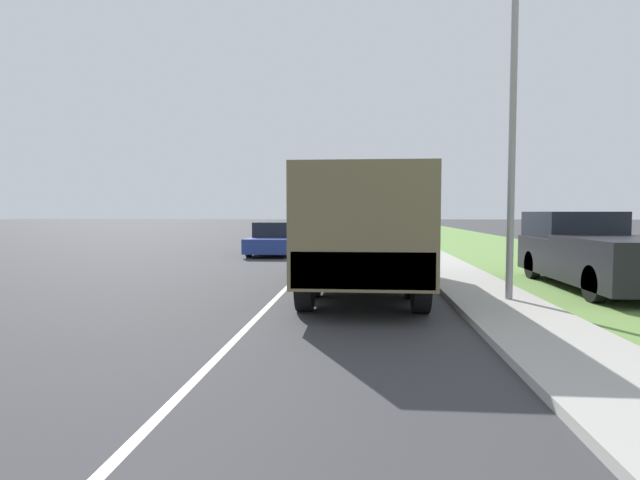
% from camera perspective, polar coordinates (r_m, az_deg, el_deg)
% --- Properties ---
extents(ground_plane, '(180.00, 180.00, 0.00)m').
position_cam_1_polar(ground_plane, '(39.59, 2.16, 0.53)').
color(ground_plane, '#38383A').
extents(lane_centre_stripe, '(0.12, 120.00, 0.00)m').
position_cam_1_polar(lane_centre_stripe, '(39.59, 2.16, 0.53)').
color(lane_centre_stripe, silver).
rests_on(lane_centre_stripe, ground).
extents(sidewalk_right, '(1.80, 120.00, 0.12)m').
position_cam_1_polar(sidewalk_right, '(39.64, 8.67, 0.59)').
color(sidewalk_right, '#ADAAA3').
rests_on(sidewalk_right, ground).
extents(grass_strip_right, '(7.00, 120.00, 0.02)m').
position_cam_1_polar(grass_strip_right, '(40.18, 14.94, 0.48)').
color(grass_strip_right, '#6B9347').
rests_on(grass_strip_right, ground).
extents(military_truck, '(2.43, 7.24, 2.68)m').
position_cam_1_polar(military_truck, '(11.48, 4.87, 1.74)').
color(military_truck, '#606647').
rests_on(military_truck, ground).
extents(car_nearest_ahead, '(1.82, 4.78, 1.41)m').
position_cam_1_polar(car_nearest_ahead, '(21.96, -5.17, 0.05)').
color(car_nearest_ahead, navy).
rests_on(car_nearest_ahead, ground).
extents(car_second_ahead, '(1.80, 3.99, 1.70)m').
position_cam_1_polar(car_second_ahead, '(31.69, -2.19, 1.23)').
color(car_second_ahead, black).
rests_on(car_second_ahead, ground).
extents(car_third_ahead, '(1.77, 4.51, 1.58)m').
position_cam_1_polar(car_third_ahead, '(40.57, 4.25, 1.59)').
color(car_third_ahead, '#B7BABF').
rests_on(car_third_ahead, ground).
extents(car_fourth_ahead, '(1.94, 4.36, 1.55)m').
position_cam_1_polar(car_fourth_ahead, '(50.50, 5.16, 1.89)').
color(car_fourth_ahead, '#336B3D').
rests_on(car_fourth_ahead, ground).
extents(pickup_truck, '(2.05, 5.58, 1.84)m').
position_cam_1_polar(pickup_truck, '(13.76, 28.83, -1.18)').
color(pickup_truck, black).
rests_on(pickup_truck, grass_strip_right).
extents(lamp_post, '(1.69, 0.24, 8.40)m').
position_cam_1_polar(lamp_post, '(10.96, 20.34, 19.82)').
color(lamp_post, gray).
rests_on(lamp_post, sidewalk_right).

